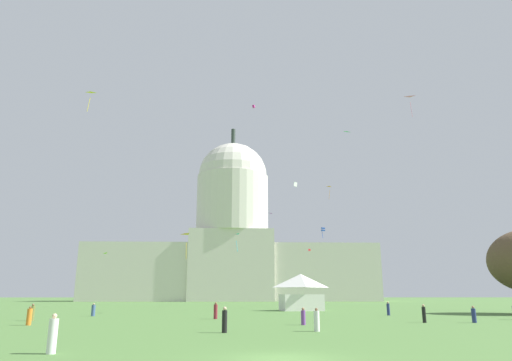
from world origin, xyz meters
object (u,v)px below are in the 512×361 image
(kite_red_mid, at_px, (309,250))
(person_denim_back_center, at_px, (93,310))
(person_white_near_tree_west, at_px, (317,321))
(person_maroon_aisle_center, at_px, (216,311))
(kite_lime_low, at_px, (108,254))
(capitol_building, at_px, (232,243))
(kite_yellow_mid, at_px, (90,94))
(kite_pink_high, at_px, (410,100))
(kite_green_high, at_px, (346,134))
(kite_magenta_high, at_px, (254,106))
(person_olive_edge_east, at_px, (32,313))
(kite_blue_low, at_px, (323,229))
(kite_cyan_low, at_px, (235,236))
(kite_white_mid, at_px, (295,184))
(kite_violet_mid, at_px, (272,214))
(person_purple_deep_crowd, at_px, (303,317))
(person_navy_lawn_far_right, at_px, (474,315))
(person_orange_mid_right, at_px, (29,317))
(kite_orange_high, at_px, (330,188))
(person_navy_mid_center, at_px, (388,309))
(person_black_near_tree_east, at_px, (424,314))
(person_white_front_left, at_px, (53,335))
(event_tent, at_px, (301,292))
(kite_gold_low, at_px, (188,239))

(kite_red_mid, bearing_deg, person_denim_back_center, 106.70)
(person_white_near_tree_west, distance_m, person_maroon_aisle_center, 19.41)
(kite_lime_low, bearing_deg, capitol_building, -11.22)
(kite_yellow_mid, bearing_deg, kite_pink_high, 10.35)
(kite_green_high, height_order, kite_red_mid, kite_green_high)
(kite_pink_high, xyz_separation_m, kite_magenta_high, (-28.14, 52.23, 20.94))
(kite_magenta_high, bearing_deg, kite_green_high, -17.95)
(person_olive_edge_east, xyz_separation_m, kite_blue_low, (38.11, 40.46, 14.52))
(kite_yellow_mid, xyz_separation_m, kite_cyan_low, (21.11, 15.72, -18.50))
(person_olive_edge_east, xyz_separation_m, person_white_near_tree_west, (26.95, -14.82, -0.01))
(kite_white_mid, bearing_deg, kite_violet_mid, -86.25)
(person_white_near_tree_west, bearing_deg, person_purple_deep_crowd, -65.77)
(person_olive_edge_east, bearing_deg, person_navy_lawn_far_right, -79.40)
(person_orange_mid_right, xyz_separation_m, kite_orange_high, (48.22, 100.86, 35.72))
(person_denim_back_center, distance_m, kite_cyan_low, 27.32)
(kite_pink_high, height_order, kite_green_high, kite_green_high)
(person_white_near_tree_west, height_order, person_navy_lawn_far_right, person_white_near_tree_west)
(person_navy_mid_center, relative_size, person_maroon_aisle_center, 0.97)
(person_olive_edge_east, distance_m, kite_green_high, 85.47)
(kite_red_mid, distance_m, kite_cyan_low, 91.94)
(person_olive_edge_east, xyz_separation_m, kite_red_mid, (47.02, 115.44, 17.57))
(kite_red_mid, xyz_separation_m, kite_cyan_low, (-26.40, -87.85, -6.15))
(kite_white_mid, height_order, kite_lime_low, kite_white_mid)
(person_olive_edge_east, height_order, kite_blue_low, kite_blue_low)
(person_black_near_tree_east, bearing_deg, person_white_front_left, -149.84)
(kite_violet_mid, height_order, kite_cyan_low, kite_violet_mid)
(person_navy_lawn_far_right, relative_size, kite_white_mid, 1.46)
(person_orange_mid_right, relative_size, kite_lime_low, 1.28)
(person_purple_deep_crowd, bearing_deg, event_tent, -46.30)
(kite_white_mid, bearing_deg, person_maroon_aisle_center, 74.53)
(kite_yellow_mid, bearing_deg, person_black_near_tree_east, -30.48)
(capitol_building, bearing_deg, kite_lime_low, -107.88)
(person_navy_mid_center, height_order, kite_violet_mid, kite_violet_mid)
(person_denim_back_center, bearing_deg, kite_blue_low, 131.39)
(event_tent, distance_m, kite_cyan_low, 14.38)
(person_olive_edge_east, height_order, kite_yellow_mid, kite_yellow_mid)
(kite_orange_high, bearing_deg, kite_green_high, -120.93)
(event_tent, height_order, kite_cyan_low, kite_cyan_low)
(person_navy_mid_center, bearing_deg, capitol_building, 112.59)
(person_navy_lawn_far_right, bearing_deg, kite_yellow_mid, 154.89)
(person_black_near_tree_east, bearing_deg, person_navy_mid_center, 74.10)
(kite_orange_high, relative_size, kite_magenta_high, 4.25)
(capitol_building, bearing_deg, person_black_near_tree_east, -81.78)
(kite_gold_low, bearing_deg, kite_blue_low, -90.07)
(capitol_building, distance_m, kite_yellow_mid, 127.33)
(kite_white_mid, xyz_separation_m, kite_blue_low, (3.46, -14.66, -12.85))
(person_white_near_tree_west, relative_size, kite_violet_mid, 0.94)
(person_orange_mid_right, xyz_separation_m, person_white_front_left, (9.85, -20.01, 0.08))
(person_denim_back_center, bearing_deg, kite_lime_low, -165.28)
(kite_green_high, bearing_deg, person_purple_deep_crowd, 56.26)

